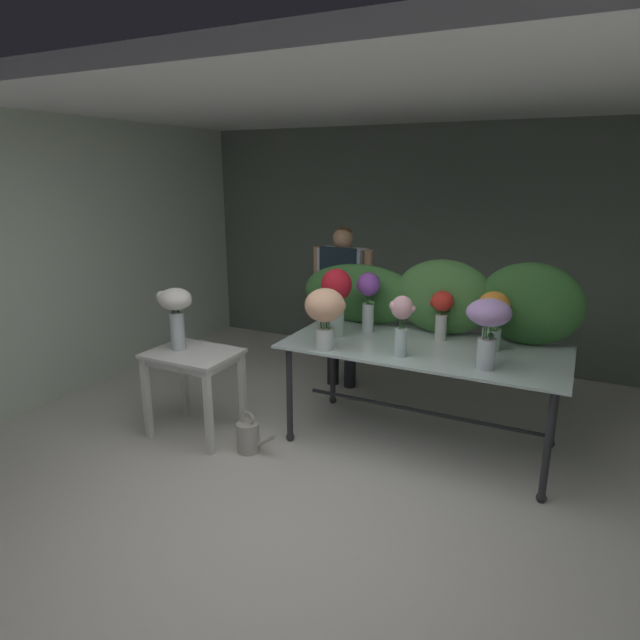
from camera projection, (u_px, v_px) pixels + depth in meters
ground_plane at (375, 417)px, 4.83m from camera, size 8.42×8.42×0.00m
wall_back at (437, 245)px, 6.13m from camera, size 5.93×0.12×2.65m
wall_left at (118, 250)px, 5.75m from camera, size 0.12×3.95×2.65m
ceiling_slab at (384, 94)px, 4.11m from camera, size 6.05×3.95×0.12m
display_table_glass at (423, 359)px, 4.18m from camera, size 2.13×1.03×0.84m
side_table_white at (193, 364)px, 4.38m from camera, size 0.71×0.54×0.73m
florist at (342, 290)px, 5.30m from camera, size 0.63×0.24×1.62m
foliage_backdrop at (442, 298)px, 4.40m from camera, size 2.34×0.30×0.64m
vase_blush_roses at (401, 320)px, 3.85m from camera, size 0.18×0.16×0.45m
vase_peach_lilies at (325, 310)px, 4.00m from camera, size 0.31×0.30×0.47m
vase_violet_tulips at (368, 295)px, 4.45m from camera, size 0.20×0.19×0.50m
vase_lilac_ranunculus at (488, 322)px, 3.58m from camera, size 0.29×0.29×0.49m
vase_sunset_snapdragons at (493, 315)px, 3.99m from camera, size 0.28×0.23×0.45m
vase_crimson_freesia at (336, 295)px, 4.32m from camera, size 0.25×0.25×0.56m
vase_scarlet_peonies at (442, 310)px, 4.24m from camera, size 0.19×0.18×0.40m
vase_white_roses_tall at (176, 310)px, 4.32m from camera, size 0.29×0.26×0.51m
watering_can at (249, 436)px, 4.22m from camera, size 0.35×0.18×0.34m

